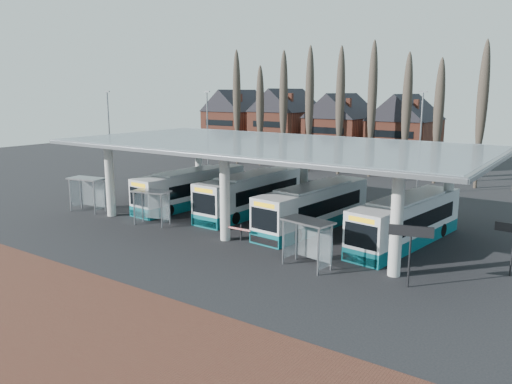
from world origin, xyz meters
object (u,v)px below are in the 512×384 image
Objects in this scene: bus_1 at (253,194)px; shelter_0 at (88,187)px; bus_0 at (192,189)px; bus_2 at (314,208)px; shelter_1 at (153,200)px; shelter_2 at (309,233)px; bus_3 at (407,222)px.

shelter_0 is (-11.93, -7.59, 0.52)m from bus_1.
bus_2 is at bearing 2.12° from bus_0.
shelter_0 is 1.07× the size of shelter_1.
shelter_1 is at bearing -175.86° from shelter_2.
bus_0 is 0.97× the size of bus_1.
bus_1 is 3.94× the size of shelter_1.
shelter_0 is at bearing -173.57° from shelter_2.
shelter_0 reaches higher than shelter_2.
bus_0 reaches higher than bus_3.
bus_3 is (19.57, -0.26, -0.00)m from bus_0.
bus_0 is 12.55m from bus_2.
bus_1 is at bearing 173.56° from bus_2.
bus_1 is at bearing -177.64° from bus_3.
bus_1 reaches higher than shelter_1.
bus_1 is 8.62m from shelter_1.
bus_2 is 3.85× the size of shelter_1.
bus_1 reaches higher than bus_3.
shelter_2 is at bearing -18.61° from shelter_1.
shelter_1 is (7.73, 0.07, -0.17)m from shelter_0.
bus_1 is at bearing 13.50° from bus_0.
shelter_0 reaches higher than shelter_1.
bus_1 is 3.67× the size of shelter_0.
bus_2 is (12.55, -0.30, 0.01)m from bus_0.
bus_1 is at bearing 149.03° from shelter_2.
shelter_0 is 22.34m from shelter_2.
shelter_2 is (16.34, -8.02, 0.53)m from bus_0.
bus_3 is 18.83m from shelter_1.
bus_3 is at bearing 77.70° from shelter_2.
bus_3 is (7.02, 0.04, -0.02)m from bus_2.
shelter_2 reaches higher than shelter_1.
shelter_0 is 1.02× the size of shelter_2.
bus_0 is 6.08m from bus_1.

